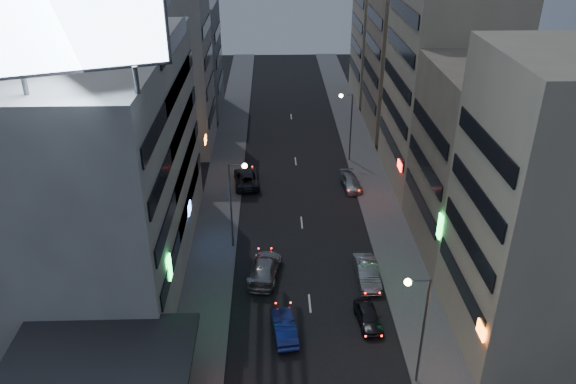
{
  "coord_description": "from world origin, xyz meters",
  "views": [
    {
      "loc": [
        -2.66,
        -19.84,
        27.56
      ],
      "look_at": [
        -1.48,
        20.22,
        6.37
      ],
      "focal_mm": 35.0,
      "sensor_mm": 36.0,
      "label": 1
    }
  ],
  "objects_px": {
    "road_car_blue": "(284,327)",
    "parked_car_right_far": "(351,182)",
    "road_car_silver": "(265,268)",
    "parked_car_right_mid": "(367,273)",
    "parked_car_left": "(246,178)",
    "parked_car_right_near": "(368,316)"
  },
  "relations": [
    {
      "from": "road_car_blue",
      "to": "parked_car_right_far",
      "type": "bearing_deg",
      "value": -116.11
    },
    {
      "from": "road_car_silver",
      "to": "parked_car_right_mid",
      "type": "bearing_deg",
      "value": -176.31
    },
    {
      "from": "parked_car_left",
      "to": "road_car_blue",
      "type": "distance_m",
      "value": 23.85
    },
    {
      "from": "parked_car_right_near",
      "to": "road_car_silver",
      "type": "distance_m",
      "value": 9.58
    },
    {
      "from": "parked_car_left",
      "to": "road_car_silver",
      "type": "bearing_deg",
      "value": 91.48
    },
    {
      "from": "parked_car_right_far",
      "to": "road_car_blue",
      "type": "bearing_deg",
      "value": -115.29
    },
    {
      "from": "parked_car_right_mid",
      "to": "parked_car_left",
      "type": "xyz_separation_m",
      "value": [
        -10.31,
        17.42,
        -0.02
      ]
    },
    {
      "from": "parked_car_right_far",
      "to": "parked_car_right_near",
      "type": "bearing_deg",
      "value": -100.56
    },
    {
      "from": "parked_car_right_near",
      "to": "parked_car_right_mid",
      "type": "xyz_separation_m",
      "value": [
        0.69,
        5.12,
        0.12
      ]
    },
    {
      "from": "parked_car_right_mid",
      "to": "parked_car_right_far",
      "type": "distance_m",
      "value": 16.34
    },
    {
      "from": "parked_car_right_near",
      "to": "parked_car_right_far",
      "type": "height_order",
      "value": "parked_car_right_near"
    },
    {
      "from": "road_car_silver",
      "to": "parked_car_left",
      "type": "bearing_deg",
      "value": -73.53
    },
    {
      "from": "parked_car_right_mid",
      "to": "parked_car_right_far",
      "type": "relative_size",
      "value": 1.07
    },
    {
      "from": "parked_car_right_near",
      "to": "parked_car_right_mid",
      "type": "height_order",
      "value": "parked_car_right_mid"
    },
    {
      "from": "parked_car_right_far",
      "to": "road_car_silver",
      "type": "height_order",
      "value": "road_car_silver"
    },
    {
      "from": "road_car_blue",
      "to": "parked_car_right_mid",
      "type": "bearing_deg",
      "value": -145.18
    },
    {
      "from": "parked_car_left",
      "to": "parked_car_right_far",
      "type": "bearing_deg",
      "value": 168.65
    },
    {
      "from": "parked_car_right_far",
      "to": "parked_car_left",
      "type": "bearing_deg",
      "value": 167.85
    },
    {
      "from": "parked_car_right_far",
      "to": "road_car_silver",
      "type": "relative_size",
      "value": 0.79
    },
    {
      "from": "parked_car_left",
      "to": "road_car_blue",
      "type": "height_order",
      "value": "parked_car_left"
    },
    {
      "from": "road_car_blue",
      "to": "road_car_silver",
      "type": "xyz_separation_m",
      "value": [
        -1.4,
        6.98,
        0.1
      ]
    },
    {
      "from": "parked_car_right_near",
      "to": "road_car_blue",
      "type": "xyz_separation_m",
      "value": [
        -6.13,
        -1.06,
        0.05
      ]
    }
  ]
}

